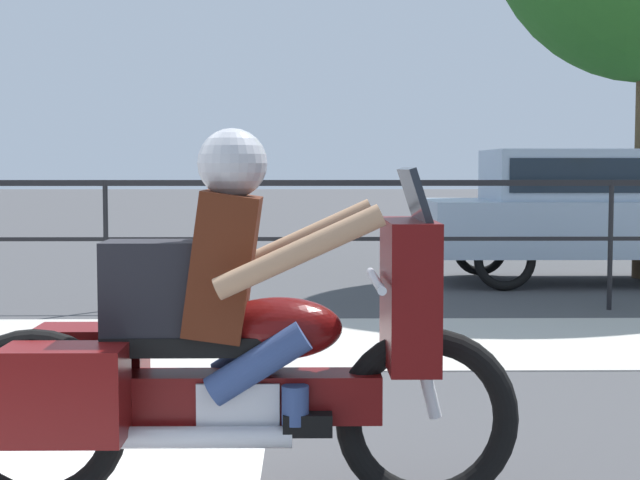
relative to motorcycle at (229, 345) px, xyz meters
name	(u,v)px	position (x,y,z in m)	size (l,w,h in m)	color
sidewalk_band	(63,342)	(-1.69, 3.98, -0.70)	(44.00, 2.40, 0.01)	#B7B2A8
fence_railing	(105,208)	(-1.69, 5.79, 0.33)	(36.00, 0.05, 1.32)	black
motorcycle	(229,345)	(0.00, 0.00, 0.00)	(2.42, 0.76, 1.61)	black
parked_car	(589,207)	(3.87, 8.17, 0.24)	(4.25, 1.80, 1.67)	#9EB2C6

